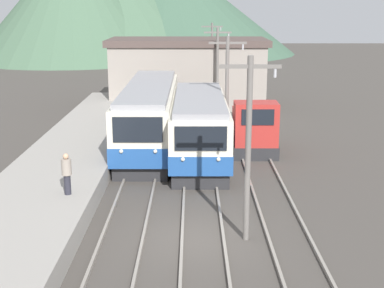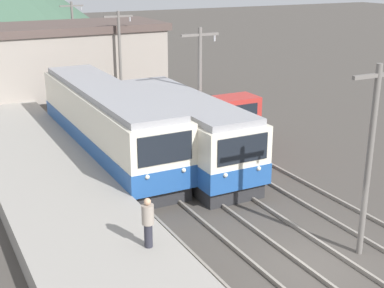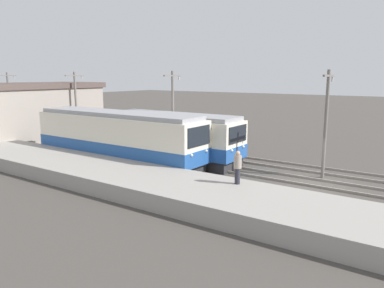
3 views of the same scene
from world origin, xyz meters
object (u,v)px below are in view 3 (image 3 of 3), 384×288
at_px(commuter_train_left, 117,140).
at_px(commuter_train_center, 174,139).
at_px(person_on_platform, 238,166).
at_px(shunting_locomotive, 180,137).
at_px(catenary_mast_far, 76,103).
at_px(catenary_mast_near, 326,120).
at_px(catenary_mast_distant, 9,99).
at_px(catenary_mast_mid, 173,110).

distance_m(commuter_train_left, commuter_train_center, 3.92).
bearing_deg(person_on_platform, shunting_locomotive, 49.47).
height_order(catenary_mast_far, person_on_platform, catenary_mast_far).
bearing_deg(person_on_platform, catenary_mast_near, -18.29).
relative_size(commuter_train_center, person_on_platform, 6.32).
xyz_separation_m(commuter_train_left, commuter_train_center, (2.80, -2.75, -0.09)).
relative_size(shunting_locomotive, catenary_mast_far, 0.75).
bearing_deg(catenary_mast_distant, commuter_train_center, -93.65).
relative_size(commuter_train_center, shunting_locomotive, 2.16).
bearing_deg(person_on_platform, commuter_train_left, 77.45).
distance_m(commuter_train_left, catenary_mast_near, 13.59).
bearing_deg(shunting_locomotive, catenary_mast_distant, 93.89).
height_order(catenary_mast_near, person_on_platform, catenary_mast_near).
relative_size(commuter_train_center, catenary_mast_mid, 1.62).
height_order(commuter_train_left, catenary_mast_distant, catenary_mast_distant).
xyz_separation_m(catenary_mast_mid, person_on_platform, (-6.66, -9.03, -1.74)).
bearing_deg(catenary_mast_far, person_on_platform, -108.20).
bearing_deg(person_on_platform, catenary_mast_far, 71.80).
height_order(commuter_train_left, person_on_platform, commuter_train_left).
xyz_separation_m(commuter_train_left, catenary_mast_distant, (4.31, 20.93, 1.81)).
distance_m(shunting_locomotive, catenary_mast_mid, 2.77).
bearing_deg(catenary_mast_near, shunting_locomotive, 82.76).
xyz_separation_m(catenary_mast_near, catenary_mast_far, (0.00, 22.46, 0.00)).
xyz_separation_m(commuter_train_left, person_on_platform, (-2.35, -10.56, 0.07)).
bearing_deg(catenary_mast_far, commuter_train_left, -113.95).
relative_size(catenary_mast_near, catenary_mast_distant, 1.00).
bearing_deg(catenary_mast_mid, catenary_mast_far, 90.00).
height_order(catenary_mast_near, catenary_mast_distant, same).
height_order(catenary_mast_far, catenary_mast_distant, same).
bearing_deg(catenary_mast_distant, person_on_platform, -101.94).
bearing_deg(shunting_locomotive, commuter_train_left, 169.96).
height_order(catenary_mast_near, catenary_mast_mid, same).
bearing_deg(catenary_mast_far, shunting_locomotive, -82.08).
bearing_deg(commuter_train_left, catenary_mast_near, -71.34).
bearing_deg(catenary_mast_mid, catenary_mast_distant, 90.00).
xyz_separation_m(shunting_locomotive, catenary_mast_near, (-1.49, -11.73, 2.28)).
bearing_deg(person_on_platform, catenary_mast_distant, 78.06).
bearing_deg(catenary_mast_mid, person_on_platform, -126.41).
relative_size(catenary_mast_distant, person_on_platform, 3.91).
distance_m(shunting_locomotive, person_on_platform, 12.56).
relative_size(commuter_train_left, catenary_mast_distant, 2.15).
xyz_separation_m(shunting_locomotive, catenary_mast_far, (-1.49, 10.73, 2.28)).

